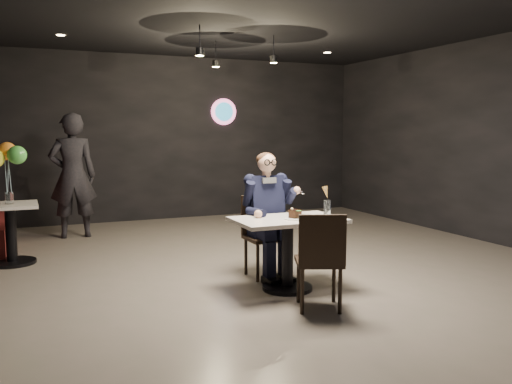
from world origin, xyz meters
name	(u,v)px	position (x,y,z in m)	size (l,w,h in m)	color
floor	(292,275)	(0.00, 0.00, 0.00)	(9.00, 9.00, 0.00)	#6F635D
wall_sign	(224,112)	(0.80, 4.47, 2.00)	(0.50, 0.06, 0.50)	pink
pendant_lights	(230,43)	(0.00, 2.00, 2.88)	(1.40, 1.20, 0.36)	black
main_table	(288,254)	(-0.31, -0.48, 0.38)	(1.10, 0.70, 0.75)	white
chair_far	(266,236)	(-0.31, 0.07, 0.46)	(0.42, 0.46, 0.92)	black
chair_near	(319,259)	(-0.31, -1.13, 0.46)	(0.42, 0.46, 0.92)	black
seated_man	(266,213)	(-0.31, 0.07, 0.72)	(0.60, 0.80, 1.44)	black
dessert_plate	(294,219)	(-0.28, -0.58, 0.76)	(0.20, 0.20, 0.01)	white
cake_slice	(295,214)	(-0.26, -0.55, 0.80)	(0.11, 0.09, 0.07)	black
mint_leaf	(299,211)	(-0.25, -0.62, 0.84)	(0.06, 0.04, 0.01)	green
sundae_glass	(327,208)	(0.13, -0.53, 0.83)	(0.07, 0.07, 0.17)	silver
wafer_cone	(326,193)	(0.13, -0.50, 1.00)	(0.06, 0.06, 0.13)	#B18D48
side_table	(11,232)	(-2.95, 1.84, 0.40)	(0.64, 0.64, 0.81)	white
balloon_vase	(9,198)	(-2.95, 1.84, 0.82)	(0.10, 0.10, 0.15)	silver
balloon_bunch	(7,164)	(-2.95, 1.84, 1.24)	(0.41, 0.41, 0.68)	#FFFD35
passerby	(73,176)	(-2.08, 3.31, 0.96)	(0.70, 0.46, 1.91)	black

